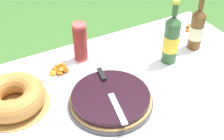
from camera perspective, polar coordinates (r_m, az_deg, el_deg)
garden_table at (r=1.47m, az=-3.04°, el=-7.45°), size 1.89×0.96×0.72m
tablecloth at (r=1.44m, az=-3.11°, el=-6.04°), size 1.90×0.97×0.10m
berry_tart at (r=1.39m, az=-0.25°, el=-5.38°), size 0.38×0.38×0.06m
serving_knife at (r=1.39m, az=-0.62°, el=-3.53°), size 0.09×0.37×0.01m
bundt_cake at (r=1.44m, az=-17.76°, el=-4.74°), size 0.32×0.32×0.10m
cup_stack at (r=1.63m, az=-5.84°, el=5.10°), size 0.07×0.07×0.21m
cider_bottle_green at (r=1.62m, az=10.78°, el=5.52°), size 0.08×0.08×0.35m
cider_bottle_amber at (r=1.77m, az=15.22°, el=7.31°), size 0.08×0.08×0.32m
snack_plate_left at (r=1.59m, az=-9.66°, el=-0.20°), size 0.19×0.19×0.06m
snack_plate_right at (r=1.98m, az=14.54°, el=7.21°), size 0.20×0.20×0.06m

